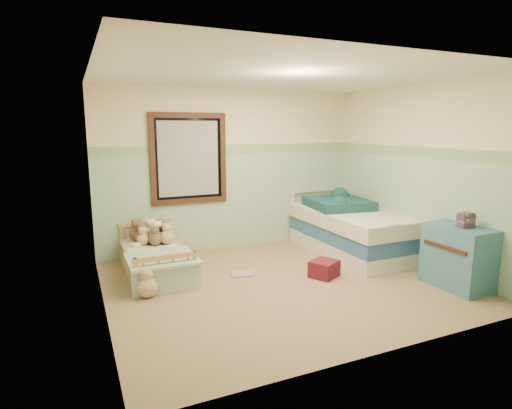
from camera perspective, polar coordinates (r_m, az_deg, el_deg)
name	(u,v)px	position (r m, az deg, el deg)	size (l,w,h in m)	color
floor	(284,284)	(5.28, 3.84, -10.78)	(4.20, 3.60, 0.02)	#8B7151
ceiling	(287,74)	(4.97, 4.21, 17.46)	(4.20, 3.60, 0.02)	silver
wall_back	(232,170)	(6.60, -3.35, 4.76)	(4.20, 0.04, 2.50)	beige
wall_front	(390,210)	(3.51, 17.94, -0.76)	(4.20, 0.04, 2.50)	beige
wall_left	(98,195)	(4.40, -20.91, 1.25)	(0.04, 3.60, 2.50)	beige
wall_right	(418,176)	(6.23, 21.37, 3.72)	(0.04, 3.60, 2.50)	beige
wainscot_mint	(232,201)	(6.66, -3.26, 0.46)	(4.20, 0.01, 1.50)	#8BB593
border_strip	(232,149)	(6.57, -3.33, 7.57)	(4.20, 0.01, 0.15)	#437B47
window_frame	(189,159)	(6.34, -9.20, 6.22)	(1.16, 0.06, 1.36)	#3C1F13
window_blinds	(189,159)	(6.35, -9.23, 6.23)	(0.92, 0.01, 1.12)	#B4B4B0
toddler_bed_frame	(155,265)	(5.77, -13.65, -8.09)	(0.76, 1.51, 0.19)	#AB673C
toddler_mattress	(155,254)	(5.72, -13.72, -6.60)	(0.69, 1.45, 0.12)	silver
patchwork_quilt	(162,258)	(5.25, -12.81, -7.23)	(0.82, 0.76, 0.03)	#669CD5
plush_bed_brown	(137,234)	(6.13, -16.02, -3.91)	(0.22, 0.22, 0.22)	brown
plush_bed_white	(151,233)	(6.16, -14.18, -3.79)	(0.21, 0.21, 0.21)	white
plush_bed_tan	(143,239)	(5.93, -15.23, -4.59)	(0.17, 0.17, 0.17)	tan
plush_bed_dark	(160,237)	(5.97, -13.04, -4.40)	(0.17, 0.17, 0.17)	black
plush_floor_cream	(137,260)	(5.96, -16.07, -7.29)	(0.25, 0.25, 0.25)	beige
plush_floor_tan	(147,287)	(4.97, -14.73, -10.90)	(0.24, 0.24, 0.24)	tan
twin_bed_frame	(351,246)	(6.63, 12.87, -5.52)	(1.03, 2.05, 0.22)	white
twin_boxspring	(351,232)	(6.57, 12.95, -3.67)	(1.03, 2.05, 0.22)	navy
twin_mattress	(352,218)	(6.52, 13.02, -1.80)	(1.07, 2.09, 0.22)	silver
teal_blanket	(338,203)	(6.69, 11.21, 0.16)	(0.87, 0.92, 0.14)	#133832
dresser	(458,257)	(5.58, 26.02, -6.49)	(0.47, 0.75, 0.75)	teal
book_stack	(466,221)	(5.44, 26.85, -1.98)	(0.16, 0.13, 0.16)	#43292C
red_pillow	(324,269)	(5.51, 9.35, -8.70)	(0.34, 0.30, 0.21)	maroon
floor_book	(242,274)	(5.53, -1.96, -9.54)	(0.27, 0.21, 0.03)	gold
extra_plush_0	(155,239)	(5.88, -13.67, -4.60)	(0.18, 0.18, 0.18)	brown
extra_plush_1	(160,232)	(6.19, -13.04, -3.73)	(0.20, 0.20, 0.20)	brown
extra_plush_2	(142,236)	(6.01, -15.36, -4.25)	(0.20, 0.20, 0.20)	brown
extra_plush_3	(157,235)	(5.99, -13.43, -4.16)	(0.22, 0.22, 0.22)	white
extra_plush_4	(167,237)	(5.90, -12.12, -4.37)	(0.20, 0.20, 0.20)	tan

